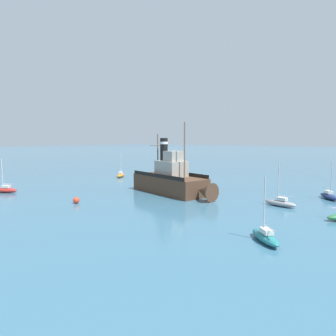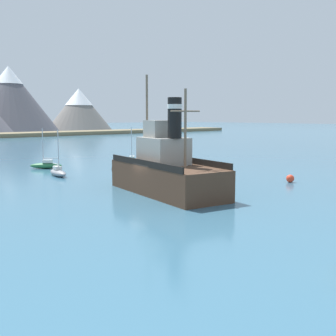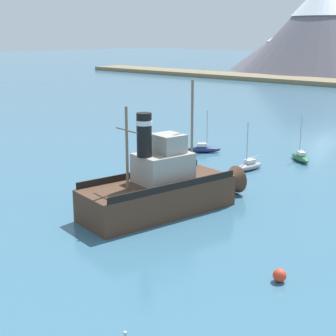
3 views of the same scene
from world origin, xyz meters
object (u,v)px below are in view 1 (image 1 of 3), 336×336
object	(u,v)px
sailboat_red	(5,190)
mooring_buoy	(76,200)
sailboat_navy	(329,196)
sailboat_teal	(265,236)
sailboat_grey	(280,203)
old_tugboat	(172,181)
sailboat_orange	(121,175)

from	to	relation	value
sailboat_red	mooring_buoy	xyz separation A→B (m)	(-2.78, 14.05, -0.05)
sailboat_navy	mooring_buoy	world-z (taller)	sailboat_navy
sailboat_teal	sailboat_grey	size ratio (longest dim) A/B	1.00
old_tugboat	sailboat_teal	world-z (taller)	old_tugboat
sailboat_grey	sailboat_red	bearing A→B (deg)	-62.28
old_tugboat	sailboat_red	size ratio (longest dim) A/B	3.01
sailboat_red	sailboat_grey	size ratio (longest dim) A/B	1.00
sailboat_teal	sailboat_grey	xyz separation A→B (m)	(-12.62, -3.66, 0.00)
sailboat_orange	mooring_buoy	distance (m)	24.95
sailboat_orange	mooring_buoy	xyz separation A→B (m)	(19.64, 15.38, -0.05)
sailboat_orange	sailboat_grey	distance (m)	34.66
sailboat_teal	mooring_buoy	bearing A→B (deg)	-85.15
sailboat_teal	sailboat_grey	distance (m)	13.14
old_tugboat	sailboat_navy	bearing A→B (deg)	119.69
sailboat_red	sailboat_grey	distance (m)	37.22
sailboat_navy	sailboat_orange	size ratio (longest dim) A/B	1.00
sailboat_teal	sailboat_orange	xyz separation A→B (m)	(-17.73, -37.94, 0.00)
sailboat_grey	mooring_buoy	size ratio (longest dim) A/B	6.45
mooring_buoy	sailboat_teal	bearing A→B (deg)	94.85
sailboat_teal	mooring_buoy	world-z (taller)	sailboat_teal
old_tugboat	sailboat_red	xyz separation A→B (m)	(15.33, -18.34, -1.40)
sailboat_teal	sailboat_red	distance (m)	36.91
sailboat_red	old_tugboat	bearing A→B (deg)	129.89
sailboat_navy	sailboat_grey	size ratio (longest dim) A/B	1.00
sailboat_navy	sailboat_red	distance (m)	44.20
sailboat_navy	mooring_buoy	xyz separation A→B (m)	(22.69, -22.07, -0.05)
old_tugboat	sailboat_grey	distance (m)	14.81
old_tugboat	mooring_buoy	world-z (taller)	old_tugboat
sailboat_teal	mooring_buoy	size ratio (longest dim) A/B	6.45
sailboat_red	sailboat_grey	xyz separation A→B (m)	(-17.31, 32.95, 0.00)
sailboat_teal	sailboat_grey	bearing A→B (deg)	-163.83
old_tugboat	sailboat_teal	size ratio (longest dim) A/B	3.01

